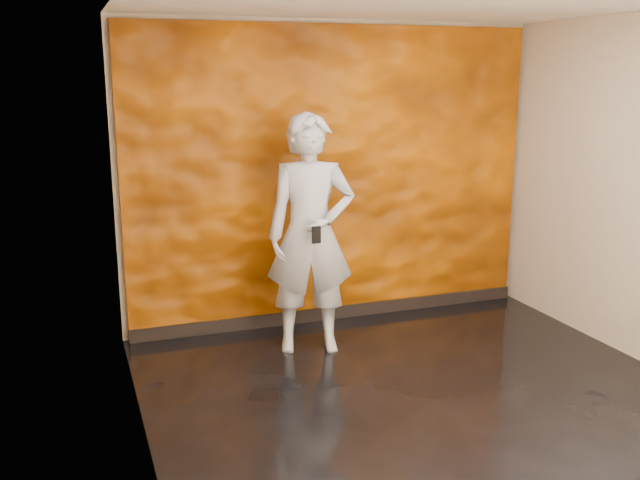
{
  "coord_description": "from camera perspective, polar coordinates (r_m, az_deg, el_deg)",
  "views": [
    {
      "loc": [
        -2.37,
        -4.21,
        2.33
      ],
      "look_at": [
        -0.48,
        1.03,
        1.02
      ],
      "focal_mm": 40.0,
      "sensor_mm": 36.0,
      "label": 1
    }
  ],
  "objects": [
    {
      "name": "room",
      "position": [
        4.92,
        9.39,
        2.18
      ],
      "size": [
        4.02,
        4.02,
        2.81
      ],
      "color": "black",
      "rests_on": "ground"
    },
    {
      "name": "feature_wall",
      "position": [
        6.68,
        1.18,
        5.07
      ],
      "size": [
        3.9,
        0.06,
        2.75
      ],
      "primitive_type": "cube",
      "color": "#D96600",
      "rests_on": "ground"
    },
    {
      "name": "baseboard",
      "position": [
        6.95,
        1.25,
        -5.8
      ],
      "size": [
        3.9,
        0.04,
        0.12
      ],
      "primitive_type": "cube",
      "color": "black",
      "rests_on": "ground"
    },
    {
      "name": "man",
      "position": [
        5.96,
        -0.75,
        0.44
      ],
      "size": [
        0.83,
        0.65,
        2.02
      ],
      "primitive_type": "imported",
      "rotation": [
        0.0,
        0.0,
        -0.25
      ],
      "color": "#8F939D",
      "rests_on": "ground"
    },
    {
      "name": "phone",
      "position": [
        5.68,
        -0.29,
        0.42
      ],
      "size": [
        0.08,
        0.02,
        0.14
      ],
      "primitive_type": "cube",
      "rotation": [
        0.0,
        0.0,
        0.09
      ],
      "color": "black",
      "rests_on": "man"
    }
  ]
}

